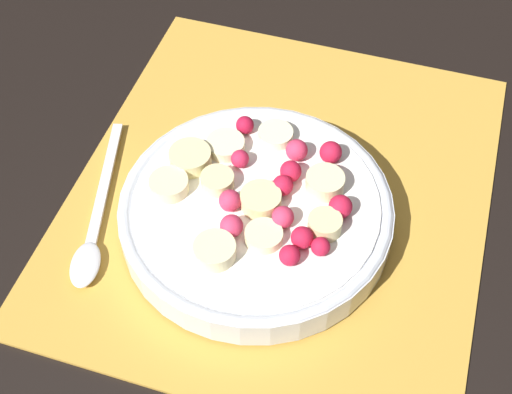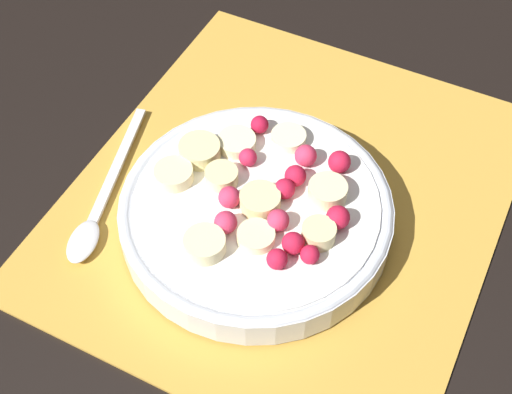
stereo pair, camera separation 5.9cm
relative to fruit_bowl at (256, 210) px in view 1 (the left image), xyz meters
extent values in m
plane|color=black|center=(-0.04, 0.01, -0.03)|extent=(3.00, 3.00, 0.00)
cube|color=gold|center=(-0.04, 0.01, -0.02)|extent=(0.42, 0.37, 0.01)
cylinder|color=silver|center=(0.00, 0.00, -0.01)|extent=(0.23, 0.23, 0.03)
torus|color=silver|center=(0.00, 0.00, 0.01)|extent=(0.23, 0.23, 0.01)
cylinder|color=white|center=(0.00, 0.00, 0.01)|extent=(0.21, 0.21, 0.00)
cylinder|color=#F4EAB7|center=(-0.07, 0.00, 0.02)|extent=(0.04, 0.04, 0.01)
cylinder|color=beige|center=(0.01, 0.06, 0.02)|extent=(0.04, 0.04, 0.01)
cylinder|color=beige|center=(0.00, 0.00, 0.02)|extent=(0.05, 0.05, 0.01)
cylinder|color=beige|center=(0.03, 0.02, 0.02)|extent=(0.04, 0.04, 0.01)
cylinder|color=beige|center=(0.01, -0.07, 0.02)|extent=(0.05, 0.05, 0.01)
cylinder|color=beige|center=(-0.01, -0.04, 0.02)|extent=(0.03, 0.03, 0.01)
cylinder|color=beige|center=(-0.03, 0.05, 0.02)|extent=(0.03, 0.03, 0.01)
cylinder|color=#F4EAB7|center=(-0.05, -0.04, 0.02)|extent=(0.04, 0.04, 0.01)
cylinder|color=beige|center=(-0.02, -0.07, 0.02)|extent=(0.05, 0.05, 0.01)
cylinder|color=beige|center=(0.06, -0.02, 0.02)|extent=(0.04, 0.04, 0.01)
sphere|color=#DB3356|center=(0.01, -0.02, 0.02)|extent=(0.02, 0.02, 0.02)
sphere|color=red|center=(-0.06, 0.05, 0.02)|extent=(0.02, 0.02, 0.02)
sphere|color=red|center=(-0.03, 0.02, 0.02)|extent=(0.02, 0.02, 0.02)
sphere|color=red|center=(0.03, 0.06, 0.02)|extent=(0.02, 0.02, 0.02)
sphere|color=red|center=(0.03, 0.05, 0.02)|extent=(0.02, 0.02, 0.02)
sphere|color=red|center=(0.05, 0.04, 0.02)|extent=(0.02, 0.02, 0.02)
sphere|color=#DB3356|center=(0.02, 0.03, 0.02)|extent=(0.02, 0.02, 0.02)
sphere|color=red|center=(-0.02, 0.02, 0.02)|extent=(0.02, 0.02, 0.02)
sphere|color=#DB3356|center=(0.04, -0.01, 0.02)|extent=(0.02, 0.02, 0.02)
sphere|color=red|center=(-0.01, 0.07, 0.02)|extent=(0.02, 0.02, 0.02)
sphere|color=#DB3356|center=(-0.06, 0.02, 0.02)|extent=(0.02, 0.02, 0.02)
sphere|color=#D12347|center=(-0.03, -0.03, 0.02)|extent=(0.02, 0.02, 0.02)
sphere|color=#B21433|center=(-0.07, -0.03, 0.02)|extent=(0.02, 0.02, 0.02)
cube|color=silver|center=(0.00, -0.14, -0.02)|extent=(0.14, 0.04, 0.00)
ellipsoid|color=silver|center=(0.08, -0.12, -0.02)|extent=(0.05, 0.04, 0.01)
camera|label=1|loc=(0.35, 0.11, 0.48)|focal=50.00mm
camera|label=2|loc=(0.33, 0.16, 0.48)|focal=50.00mm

